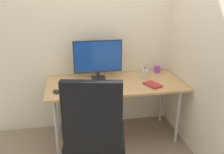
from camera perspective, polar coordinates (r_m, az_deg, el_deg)
ground_plane at (r=3.13m, az=0.70°, el=-13.39°), size 8.00×8.00×0.00m
wall_back at (r=3.00m, az=-0.62°, el=13.82°), size 3.31×0.04×2.80m
wall_side_right at (r=2.68m, az=19.57°, el=11.91°), size 0.04×2.46×2.80m
desk at (r=2.83m, az=0.76°, el=-2.36°), size 1.55×0.70×0.70m
office_chair at (r=2.09m, az=-4.07°, el=-12.93°), size 0.62×0.63×1.11m
monitor at (r=2.88m, az=-3.29°, el=4.52°), size 0.57×0.13×0.46m
keyboard at (r=2.55m, az=-4.33°, el=-3.43°), size 0.44×0.16×0.02m
mouse at (r=2.61m, az=-12.85°, el=-3.28°), size 0.08×0.11×0.03m
pen_holder at (r=2.97m, az=7.69°, el=0.75°), size 0.07×0.07×0.18m
notebook at (r=2.76m, az=9.43°, el=-1.78°), size 0.19×0.23×0.02m
coffee_mug at (r=3.18m, az=10.42°, el=1.75°), size 0.11×0.07×0.09m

